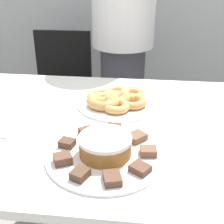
# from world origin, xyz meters

# --- Properties ---
(table) EXTENTS (1.51, 0.95, 0.78)m
(table) POSITION_xyz_m (0.00, 0.00, 0.68)
(table) COLOR silver
(table) RESTS_ON ground_plane
(person_standing) EXTENTS (0.36, 0.36, 1.74)m
(person_standing) POSITION_xyz_m (-0.00, 0.83, 0.92)
(person_standing) COLOR #383842
(person_standing) RESTS_ON ground_plane
(office_chair_left) EXTENTS (0.45, 0.45, 0.87)m
(office_chair_left) POSITION_xyz_m (-0.44, 0.95, 0.41)
(office_chair_left) COLOR black
(office_chair_left) RESTS_ON ground_plane
(plate_cake) EXTENTS (0.37, 0.37, 0.01)m
(plate_cake) POSITION_xyz_m (0.03, -0.22, 0.78)
(plate_cake) COLOR white
(plate_cake) RESTS_ON table
(plate_donuts) EXTENTS (0.33, 0.33, 0.01)m
(plate_donuts) POSITION_xyz_m (0.03, 0.16, 0.78)
(plate_donuts) COLOR white
(plate_donuts) RESTS_ON table
(frosted_cake) EXTENTS (0.16, 0.16, 0.06)m
(frosted_cake) POSITION_xyz_m (0.03, -0.22, 0.82)
(frosted_cake) COLOR #9E662D
(frosted_cake) RESTS_ON plate_cake
(lamington_0) EXTENTS (0.07, 0.07, 0.02)m
(lamington_0) POSITION_xyz_m (-0.04, -0.11, 0.80)
(lamington_0) COLOR brown
(lamington_0) RESTS_ON plate_cake
(lamington_1) EXTENTS (0.05, 0.05, 0.02)m
(lamington_1) POSITION_xyz_m (-0.09, -0.19, 0.80)
(lamington_1) COLOR #513828
(lamington_1) RESTS_ON plate_cake
(lamington_2) EXTENTS (0.07, 0.06, 0.03)m
(lamington_2) POSITION_xyz_m (-0.08, -0.28, 0.80)
(lamington_2) COLOR brown
(lamington_2) RESTS_ON plate_cake
(lamington_3) EXTENTS (0.06, 0.06, 0.02)m
(lamington_3) POSITION_xyz_m (-0.02, -0.34, 0.80)
(lamington_3) COLOR #513828
(lamington_3) RESTS_ON plate_cake
(lamington_4) EXTENTS (0.06, 0.07, 0.02)m
(lamington_4) POSITION_xyz_m (0.07, -0.35, 0.80)
(lamington_4) COLOR brown
(lamington_4) RESTS_ON plate_cake
(lamington_5) EXTENTS (0.07, 0.07, 0.02)m
(lamington_5) POSITION_xyz_m (0.14, -0.29, 0.80)
(lamington_5) COLOR brown
(lamington_5) RESTS_ON plate_cake
(lamington_6) EXTENTS (0.05, 0.05, 0.02)m
(lamington_6) POSITION_xyz_m (0.16, -0.21, 0.80)
(lamington_6) COLOR brown
(lamington_6) RESTS_ON plate_cake
(lamington_7) EXTENTS (0.08, 0.08, 0.02)m
(lamington_7) POSITION_xyz_m (0.13, -0.12, 0.80)
(lamington_7) COLOR brown
(lamington_7) RESTS_ON plate_cake
(lamington_8) EXTENTS (0.05, 0.06, 0.03)m
(lamington_8) POSITION_xyz_m (0.04, -0.09, 0.80)
(lamington_8) COLOR brown
(lamington_8) RESTS_ON plate_cake
(donut_0) EXTENTS (0.11, 0.11, 0.04)m
(donut_0) POSITION_xyz_m (0.03, 0.16, 0.81)
(donut_0) COLOR #C68447
(donut_0) RESTS_ON plate_donuts
(donut_1) EXTENTS (0.11, 0.11, 0.03)m
(donut_1) POSITION_xyz_m (0.04, 0.09, 0.80)
(donut_1) COLOR tan
(donut_1) RESTS_ON plate_donuts
(donut_2) EXTENTS (0.12, 0.12, 0.03)m
(donut_2) POSITION_xyz_m (0.10, 0.14, 0.80)
(donut_2) COLOR #D18E4C
(donut_2) RESTS_ON plate_donuts
(donut_3) EXTENTS (0.11, 0.11, 0.03)m
(donut_3) POSITION_xyz_m (0.09, 0.22, 0.80)
(donut_3) COLOR tan
(donut_3) RESTS_ON plate_donuts
(donut_4) EXTENTS (0.11, 0.11, 0.03)m
(donut_4) POSITION_xyz_m (0.02, 0.23, 0.80)
(donut_4) COLOR #E5AD66
(donut_4) RESTS_ON plate_donuts
(donut_5) EXTENTS (0.12, 0.12, 0.03)m
(donut_5) POSITION_xyz_m (-0.04, 0.18, 0.80)
(donut_5) COLOR tan
(donut_5) RESTS_ON plate_donuts
(donut_6) EXTENTS (0.13, 0.13, 0.04)m
(donut_6) POSITION_xyz_m (-0.02, 0.12, 0.81)
(donut_6) COLOR #D18E4C
(donut_6) RESTS_ON plate_donuts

